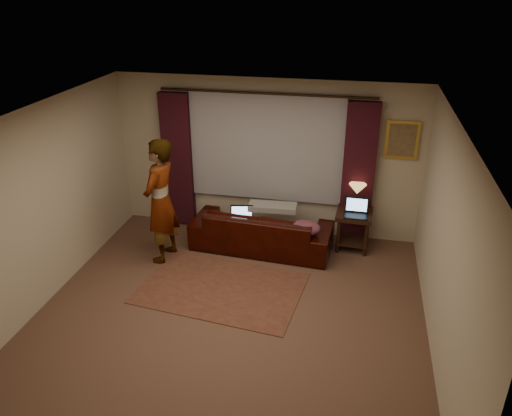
{
  "coord_description": "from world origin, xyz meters",
  "views": [
    {
      "loc": [
        1.43,
        -5.11,
        4.06
      ],
      "look_at": [
        0.1,
        1.2,
        1.0
      ],
      "focal_mm": 35.0,
      "sensor_mm": 36.0,
      "label": 1
    }
  ],
  "objects_px": {
    "laptop_sofa": "(242,217)",
    "laptop_table": "(356,209)",
    "person": "(161,201)",
    "sofa": "(262,223)",
    "tiffany_lamp": "(357,197)",
    "end_table": "(353,230)"
  },
  "relations": [
    {
      "from": "laptop_sofa",
      "to": "person",
      "type": "height_order",
      "value": "person"
    },
    {
      "from": "sofa",
      "to": "end_table",
      "type": "xyz_separation_m",
      "value": [
        1.43,
        0.3,
        -0.13
      ]
    },
    {
      "from": "laptop_sofa",
      "to": "laptop_table",
      "type": "relative_size",
      "value": 1.01
    },
    {
      "from": "sofa",
      "to": "laptop_table",
      "type": "xyz_separation_m",
      "value": [
        1.45,
        0.15,
        0.32
      ]
    },
    {
      "from": "laptop_table",
      "to": "tiffany_lamp",
      "type": "bearing_deg",
      "value": 93.24
    },
    {
      "from": "laptop_sofa",
      "to": "tiffany_lamp",
      "type": "bearing_deg",
      "value": 5.32
    },
    {
      "from": "laptop_table",
      "to": "person",
      "type": "xyz_separation_m",
      "value": [
        -2.87,
        -0.77,
        0.19
      ]
    },
    {
      "from": "sofa",
      "to": "tiffany_lamp",
      "type": "distance_m",
      "value": 1.55
    },
    {
      "from": "end_table",
      "to": "tiffany_lamp",
      "type": "height_order",
      "value": "tiffany_lamp"
    },
    {
      "from": "sofa",
      "to": "laptop_sofa",
      "type": "distance_m",
      "value": 0.35
    },
    {
      "from": "laptop_sofa",
      "to": "laptop_table",
      "type": "bearing_deg",
      "value": -2.48
    },
    {
      "from": "laptop_sofa",
      "to": "end_table",
      "type": "bearing_deg",
      "value": 2.24
    },
    {
      "from": "sofa",
      "to": "laptop_sofa",
      "type": "height_order",
      "value": "sofa"
    },
    {
      "from": "sofa",
      "to": "end_table",
      "type": "relative_size",
      "value": 3.46
    },
    {
      "from": "sofa",
      "to": "laptop_table",
      "type": "height_order",
      "value": "laptop_table"
    },
    {
      "from": "laptop_sofa",
      "to": "end_table",
      "type": "relative_size",
      "value": 0.61
    },
    {
      "from": "laptop_table",
      "to": "end_table",
      "type": "bearing_deg",
      "value": 98.25
    },
    {
      "from": "laptop_sofa",
      "to": "laptop_table",
      "type": "height_order",
      "value": "laptop_table"
    },
    {
      "from": "tiffany_lamp",
      "to": "laptop_table",
      "type": "relative_size",
      "value": 1.11
    },
    {
      "from": "person",
      "to": "sofa",
      "type": "bearing_deg",
      "value": 119.72
    },
    {
      "from": "sofa",
      "to": "end_table",
      "type": "bearing_deg",
      "value": -164.49
    },
    {
      "from": "laptop_sofa",
      "to": "person",
      "type": "distance_m",
      "value": 1.28
    }
  ]
}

